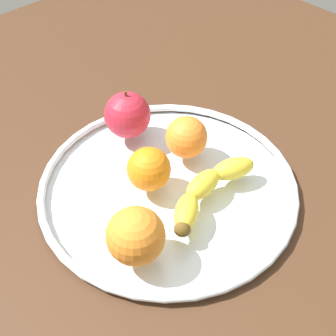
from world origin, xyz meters
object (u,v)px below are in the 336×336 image
Objects in this scene: orange_back_left at (186,137)px; banana at (207,190)px; orange_front_left at (136,236)px; orange_front_right at (149,169)px; fruit_bowl at (168,186)px; apple at (127,115)px.

banana is at bearing 62.37° from orange_back_left.
orange_front_left is at bearing -3.91° from banana.
banana is 2.88× the size of orange_front_right.
orange_back_left reaches higher than orange_front_right.
orange_front_left is (18.35, 9.08, 0.49)cm from orange_back_left.
apple is (-3.11, -12.77, 4.71)cm from fruit_bowl.
fruit_bowl is 5.14× the size of orange_front_left.
apple reaches higher than fruit_bowl.
orange_front_right is at bearing -34.33° from fruit_bowl.
fruit_bowl is 14.24cm from orange_front_left.
apple reaches higher than orange_back_left.
orange_front_left is at bearing 26.33° from orange_back_left.
orange_front_right is at bearing -66.05° from banana.
fruit_bowl is 6.02× the size of orange_front_right.
orange_front_left is 1.17× the size of orange_front_right.
orange_front_left reaches higher than orange_back_left.
orange_back_left is at bearing -157.84° from fruit_bowl.
orange_front_right reaches higher than fruit_bowl.
orange_front_right is (2.34, -1.60, 4.14)cm from fruit_bowl.
banana reaches higher than fruit_bowl.
banana is 2.46× the size of orange_front_left.
orange_front_right is at bearing 6.85° from orange_back_left.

